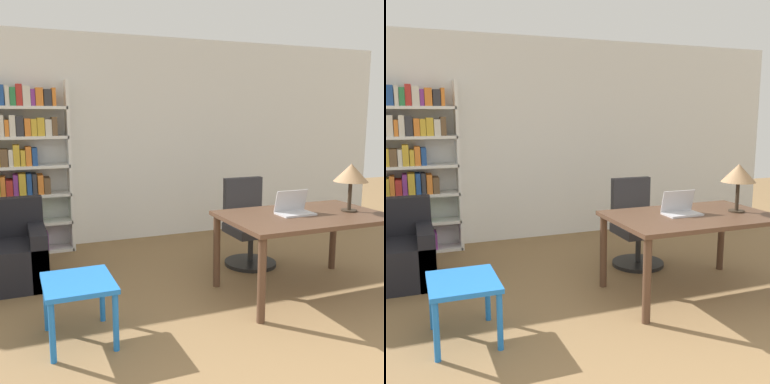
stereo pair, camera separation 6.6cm
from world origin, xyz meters
The scene contains 8 objects.
wall_back centered at (0.00, 4.53, 1.35)m, with size 8.00×0.06×2.70m.
desk centered at (1.03, 2.05, 0.67)m, with size 1.53×0.98×0.76m.
laptop centered at (0.95, 2.11, 0.81)m, with size 0.34×0.21×0.22m.
table_lamp centered at (1.52, 2.01, 1.13)m, with size 0.32×0.32×0.46m.
office_chair centered at (0.96, 2.99, 0.42)m, with size 0.58×0.58×0.97m.
side_table_blue centered at (-1.09, 1.89, 0.40)m, with size 0.51×0.58×0.47m.
armchair centered at (-1.60, 3.33, 0.28)m, with size 0.78×0.78×0.83m.
bookshelf centered at (-1.33, 4.34, 1.04)m, with size 0.90×0.28×2.10m.
Camera 1 is at (-1.49, -1.37, 1.68)m, focal length 42.00 mm.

